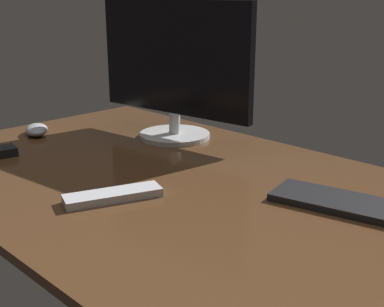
{
  "coord_description": "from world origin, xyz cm",
  "views": [
    {
      "loc": [
        79.39,
        -73.62,
        42.38
      ],
      "look_at": [
        2.67,
        3.65,
        8.0
      ],
      "focal_mm": 47.56,
      "sensor_mm": 36.0,
      "label": 1
    }
  ],
  "objects_px": {
    "keyboard": "(373,209)",
    "computer_mouse": "(37,130)",
    "tv_remote": "(114,196)",
    "monitor": "(174,69)"
  },
  "relations": [
    {
      "from": "monitor",
      "to": "computer_mouse",
      "type": "relative_size",
      "value": 4.59
    },
    {
      "from": "monitor",
      "to": "keyboard",
      "type": "relative_size",
      "value": 1.29
    },
    {
      "from": "keyboard",
      "to": "tv_remote",
      "type": "height_order",
      "value": "tv_remote"
    },
    {
      "from": "keyboard",
      "to": "computer_mouse",
      "type": "relative_size",
      "value": 3.54
    },
    {
      "from": "computer_mouse",
      "to": "tv_remote",
      "type": "relative_size",
      "value": 0.56
    },
    {
      "from": "keyboard",
      "to": "tv_remote",
      "type": "xyz_separation_m",
      "value": [
        -0.41,
        -0.31,
        0.0
      ]
    },
    {
      "from": "monitor",
      "to": "computer_mouse",
      "type": "distance_m",
      "value": 0.45
    },
    {
      "from": "monitor",
      "to": "keyboard",
      "type": "distance_m",
      "value": 0.7
    },
    {
      "from": "computer_mouse",
      "to": "tv_remote",
      "type": "xyz_separation_m",
      "value": [
        0.57,
        -0.14,
        -0.01
      ]
    },
    {
      "from": "keyboard",
      "to": "computer_mouse",
      "type": "bearing_deg",
      "value": 177.76
    }
  ]
}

